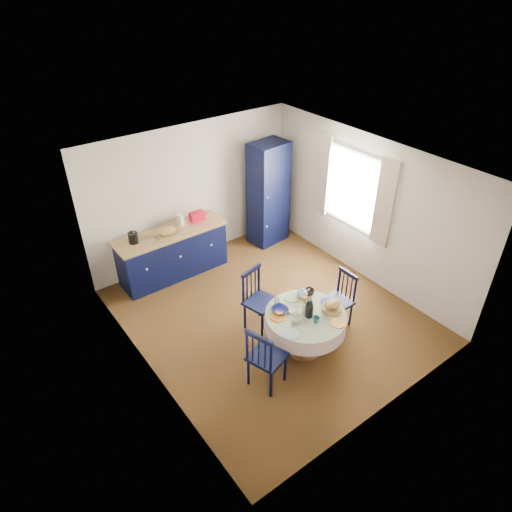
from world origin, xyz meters
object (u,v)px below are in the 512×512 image
(mug_c, at_px, (310,292))
(chair_right, at_px, (339,299))
(kitchen_counter, at_px, (173,252))
(mug_d, at_px, (277,301))
(cobalt_bowl, at_px, (280,310))
(mug_a, at_px, (296,319))
(pantry_cabinet, at_px, (268,194))
(mug_b, at_px, (316,320))
(dining_table, at_px, (306,321))
(chair_left, at_px, (265,357))
(chair_far, at_px, (259,300))

(mug_c, bearing_deg, chair_right, -17.17)
(kitchen_counter, bearing_deg, mug_d, -80.97)
(chair_right, bearing_deg, cobalt_bowl, -95.75)
(kitchen_counter, relative_size, mug_a, 14.56)
(mug_a, relative_size, mug_d, 1.32)
(mug_d, relative_size, cobalt_bowl, 0.45)
(pantry_cabinet, xyz_separation_m, mug_b, (-1.49, -2.94, -0.28))
(kitchen_counter, distance_m, cobalt_bowl, 2.57)
(chair_right, bearing_deg, mug_b, -66.67)
(kitchen_counter, distance_m, dining_table, 2.86)
(mug_b, bearing_deg, chair_left, 177.34)
(chair_right, relative_size, mug_a, 6.76)
(kitchen_counter, relative_size, dining_table, 1.73)
(chair_left, bearing_deg, mug_a, -96.24)
(chair_right, distance_m, mug_d, 1.07)
(cobalt_bowl, bearing_deg, pantry_cabinet, 55.05)
(dining_table, height_order, chair_left, chair_left)
(chair_right, relative_size, mug_c, 6.77)
(mug_a, distance_m, cobalt_bowl, 0.30)
(chair_far, bearing_deg, mug_b, -93.09)
(chair_left, relative_size, cobalt_bowl, 4.37)
(mug_d, bearing_deg, pantry_cabinet, 54.37)
(pantry_cabinet, bearing_deg, mug_c, -121.12)
(dining_table, distance_m, mug_b, 0.25)
(chair_right, xyz_separation_m, mug_d, (-1.00, 0.27, 0.26))
(mug_a, xyz_separation_m, cobalt_bowl, (-0.04, 0.29, -0.03))
(chair_right, relative_size, cobalt_bowl, 4.03)
(mug_b, xyz_separation_m, cobalt_bowl, (-0.25, 0.46, -0.02))
(mug_c, bearing_deg, mug_d, 166.68)
(chair_right, bearing_deg, mug_c, -106.53)
(cobalt_bowl, bearing_deg, chair_far, 84.34)
(kitchen_counter, distance_m, chair_far, 2.02)
(chair_right, bearing_deg, kitchen_counter, -151.72)
(kitchen_counter, distance_m, mug_d, 2.43)
(chair_left, height_order, cobalt_bowl, chair_left)
(kitchen_counter, bearing_deg, mug_c, -70.44)
(mug_b, height_order, mug_d, mug_d)
(mug_a, height_order, mug_b, mug_a)
(chair_far, relative_size, mug_d, 9.80)
(pantry_cabinet, distance_m, mug_d, 2.88)
(chair_right, bearing_deg, chair_far, -122.94)
(chair_left, distance_m, mug_c, 1.26)
(chair_far, distance_m, mug_d, 0.45)
(kitchen_counter, height_order, chair_left, kitchen_counter)
(dining_table, bearing_deg, mug_b, -92.33)
(kitchen_counter, distance_m, mug_a, 2.87)
(mug_b, relative_size, mug_c, 0.71)
(pantry_cabinet, xyz_separation_m, chair_right, (-0.67, -2.60, -0.54))
(mug_c, bearing_deg, pantry_cabinet, 64.72)
(mug_d, bearing_deg, chair_left, -138.14)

